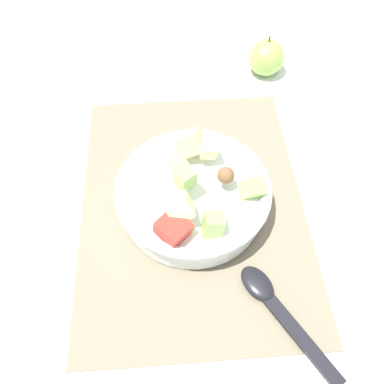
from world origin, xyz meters
TOP-DOWN VIEW (x-y plane):
  - ground_plane at (0.00, 0.00)m, footprint 2.40×2.40m
  - placemat at (0.00, 0.00)m, footprint 0.49×0.35m
  - salad_bowl at (-0.01, 0.00)m, footprint 0.24×0.24m
  - serving_spoon at (-0.18, -0.10)m, footprint 0.18×0.12m
  - whole_apple at (0.32, -0.17)m, footprint 0.07×0.07m

SIDE VIEW (x-z plane):
  - ground_plane at x=0.00m, z-range 0.00..0.00m
  - placemat at x=0.00m, z-range 0.00..0.01m
  - serving_spoon at x=-0.18m, z-range 0.00..0.02m
  - whole_apple at x=0.32m, z-range -0.01..0.08m
  - salad_bowl at x=-0.01m, z-range -0.01..0.09m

